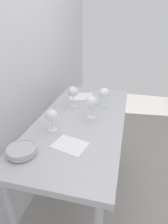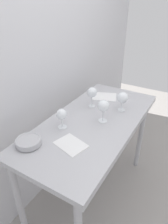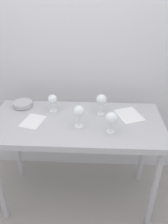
# 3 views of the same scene
# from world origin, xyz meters

# --- Properties ---
(ground_plane) EXTENTS (6.00, 6.00, 0.00)m
(ground_plane) POSITION_xyz_m (0.00, 0.00, 0.00)
(ground_plane) COLOR gray
(back_wall) EXTENTS (3.80, 0.04, 2.60)m
(back_wall) POSITION_xyz_m (0.00, 0.49, 1.30)
(back_wall) COLOR silver
(back_wall) RESTS_ON ground_plane
(steel_counter) EXTENTS (1.40, 0.65, 0.90)m
(steel_counter) POSITION_xyz_m (0.00, -0.01, 0.79)
(steel_counter) COLOR #B2B2B7
(steel_counter) RESTS_ON ground_plane
(wine_glass_far_right) EXTENTS (0.09, 0.09, 0.18)m
(wine_glass_far_right) POSITION_xyz_m (0.20, 0.12, 1.03)
(wine_glass_far_right) COLOR white
(wine_glass_far_right) RESTS_ON steel_counter
(wine_glass_near_right) EXTENTS (0.10, 0.10, 0.17)m
(wine_glass_near_right) POSITION_xyz_m (0.27, -0.14, 1.02)
(wine_glass_near_right) COLOR white
(wine_glass_near_right) RESTS_ON steel_counter
(wine_glass_near_center) EXTENTS (0.09, 0.09, 0.18)m
(wine_glass_near_center) POSITION_xyz_m (0.02, -0.08, 1.03)
(wine_glass_near_center) COLOR white
(wine_glass_near_center) RESTS_ON steel_counter
(wine_glass_far_left) EXTENTS (0.08, 0.08, 0.16)m
(wine_glass_far_left) POSITION_xyz_m (-0.21, 0.15, 1.01)
(wine_glass_far_left) COLOR white
(wine_glass_far_left) RESTS_ON steel_counter
(tasting_sheet_upper) EXTENTS (0.25, 0.28, 0.00)m
(tasting_sheet_upper) POSITION_xyz_m (0.44, 0.11, 0.90)
(tasting_sheet_upper) COLOR white
(tasting_sheet_upper) RESTS_ON steel_counter
(tasting_sheet_lower) EXTENTS (0.20, 0.24, 0.00)m
(tasting_sheet_lower) POSITION_xyz_m (-0.35, -0.02, 0.90)
(tasting_sheet_lower) COLOR white
(tasting_sheet_lower) RESTS_ON steel_counter
(tasting_bowl) EXTENTS (0.17, 0.17, 0.05)m
(tasting_bowl) POSITION_xyz_m (-0.50, 0.22, 0.93)
(tasting_bowl) COLOR #4C4C4C
(tasting_bowl) RESTS_ON steel_counter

